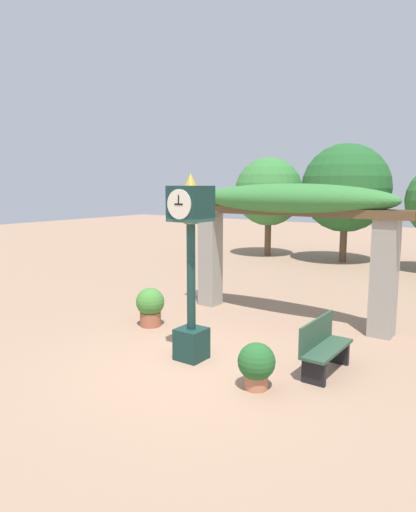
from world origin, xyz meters
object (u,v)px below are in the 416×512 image
(potted_plant_near_right, at_px, (256,364))
(park_bench, at_px, (324,347))
(pedestal_clock, at_px, (191,257))
(potted_plant_near_left, at_px, (150,305))

(potted_plant_near_right, xyz_separation_m, park_bench, (0.59, 1.17, 0.04))
(pedestal_clock, relative_size, potted_plant_near_right, 4.55)
(potted_plant_near_right, bearing_deg, potted_plant_near_left, 158.14)
(potted_plant_near_right, bearing_deg, park_bench, 63.49)
(potted_plant_near_left, height_order, potted_plant_near_right, potted_plant_near_left)
(park_bench, bearing_deg, potted_plant_near_right, 153.49)
(potted_plant_near_left, height_order, park_bench, park_bench)
(pedestal_clock, bearing_deg, potted_plant_near_right, -13.80)
(pedestal_clock, bearing_deg, park_bench, 20.71)
(pedestal_clock, xyz_separation_m, potted_plant_near_left, (-1.92, 1.01, -1.38))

